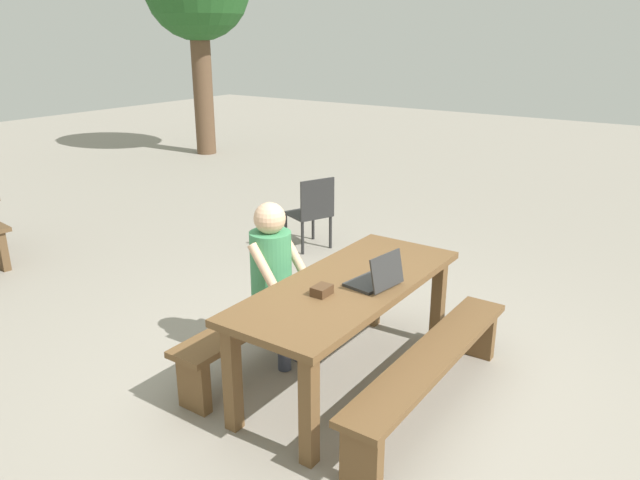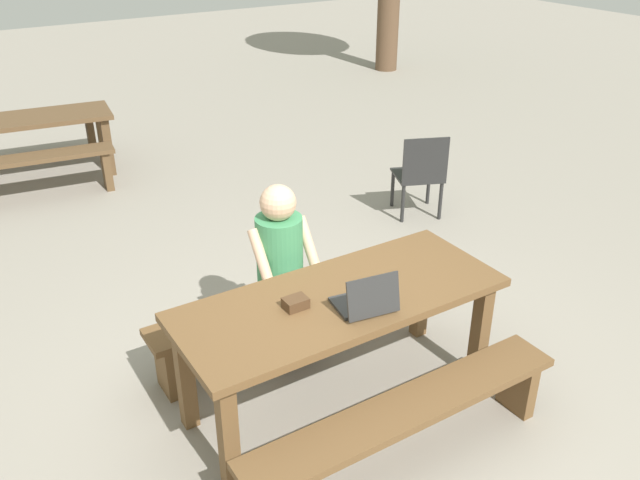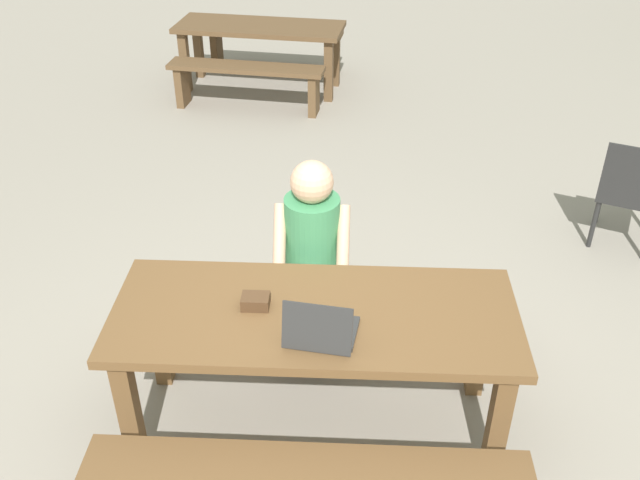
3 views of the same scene
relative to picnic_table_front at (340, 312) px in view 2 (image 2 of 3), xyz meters
The scene contains 11 objects.
ground_plane 0.66m from the picnic_table_front, ahead, with size 30.00×30.00×0.00m, color gray.
picnic_table_front is the anchor object (origin of this frame).
bench_near 0.73m from the picnic_table_front, 90.00° to the right, with size 1.97×0.30×0.43m.
bench_far 0.73m from the picnic_table_front, 90.00° to the left, with size 1.97×0.30×0.43m.
laptop 0.27m from the picnic_table_front, 79.00° to the right, with size 0.35×0.33×0.25m.
small_pouch 0.32m from the picnic_table_front, behind, with size 0.14×0.10×0.06m.
person_seated 0.62m from the picnic_table_front, 94.51° to the left, with size 0.42×0.41×1.25m.
plastic_chair 2.86m from the picnic_table_front, 40.58° to the left, with size 0.58×0.58×0.85m.
picnic_table_mid 4.98m from the picnic_table_front, 99.96° to the left, with size 1.86×0.89×0.71m.
bench_mid_south 4.41m from the picnic_table_front, 102.34° to the left, with size 1.64×0.50×0.47m.
bench_mid_north 5.57m from the picnic_table_front, 98.08° to the left, with size 1.64×0.50×0.47m.
Camera 2 is at (-1.84, -2.71, 2.85)m, focal length 37.25 mm.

